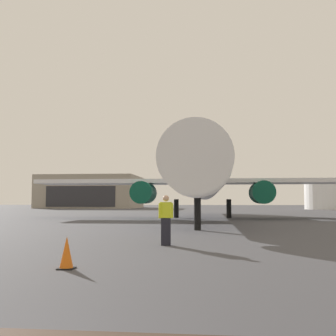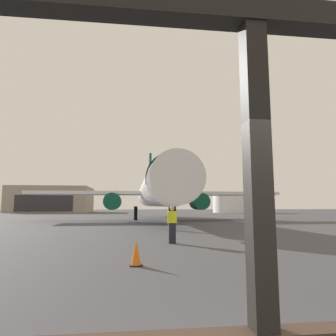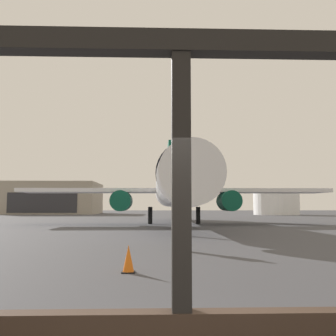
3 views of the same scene
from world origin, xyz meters
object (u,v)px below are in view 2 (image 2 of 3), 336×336
Objects in this scene: traffic_cone at (136,254)px; fuel_storage_tank at (230,203)px; distant_hangar at (53,200)px; ground_crew_worker at (172,224)px; airplane at (157,191)px.

traffic_cone is 71.18m from fuel_storage_tank.
fuel_storage_tank is (47.93, -11.70, -0.94)m from distant_hangar.
fuel_storage_tank reaches higher than ground_crew_worker.
distant_hangar is (-22.73, 78.23, 3.16)m from traffic_cone.
distant_hangar is 49.34m from fuel_storage_tank.
distant_hangar is (-24.46, 73.22, 2.61)m from ground_crew_worker.
traffic_cone is (-2.62, -25.89, -3.19)m from airplane.
airplane is at bearing -119.05° from fuel_storage_tank.
airplane is 3.81× the size of fuel_storage_tank.
traffic_cone is at bearing -110.74° from fuel_storage_tank.
distant_hangar reaches higher than traffic_cone.
ground_crew_worker is at bearing -110.88° from fuel_storage_tank.
airplane reaches higher than distant_hangar.
airplane is 58.16m from distant_hangar.
ground_crew_worker is at bearing -92.43° from airplane.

